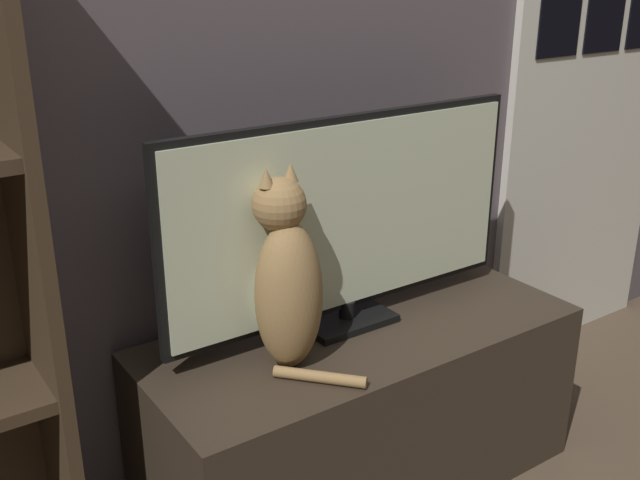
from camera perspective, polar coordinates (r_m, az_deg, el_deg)
wall_back at (r=2.04m, az=-1.78°, el=17.39°), size 4.80×0.05×2.60m
tv_stand at (r=2.14m, az=3.05°, el=-12.59°), size 1.20×0.52×0.48m
tv at (r=1.94m, az=2.12°, el=1.55°), size 1.06×0.15×0.57m
cat at (r=1.76m, az=-2.56°, el=-3.19°), size 0.19×0.30×0.50m
door at (r=2.90m, az=20.18°, el=12.11°), size 0.84×0.04×2.05m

